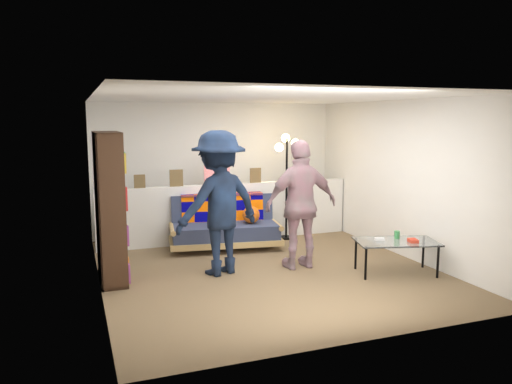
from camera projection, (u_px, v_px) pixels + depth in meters
ground at (266, 269)px, 7.09m from camera, size 5.00×5.00×0.00m
room_shell at (254, 149)px, 7.28m from camera, size 4.60×5.05×2.45m
half_wall_ledge at (228, 212)px, 8.68m from camera, size 4.45×0.15×1.00m
ledge_decor at (215, 174)px, 8.49m from camera, size 2.97×0.02×0.45m
futon_sofa at (225, 226)px, 8.20m from camera, size 1.90×1.10×0.77m
bookshelf at (110, 212)px, 6.50m from camera, size 0.32×0.97×1.95m
coffee_table at (397, 243)px, 6.83m from camera, size 1.22×0.88×0.57m
floor_lamp at (287, 165)px, 8.74m from camera, size 0.41×0.33×1.85m
person_left at (219, 203)px, 6.76m from camera, size 1.43×1.09×1.96m
person_right at (301, 205)px, 7.03m from camera, size 1.08×0.46×1.83m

